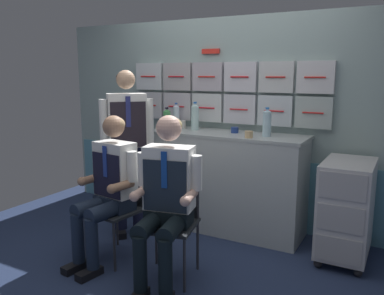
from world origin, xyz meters
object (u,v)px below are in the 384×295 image
Objects in this scene: service_trolley at (346,207)px; folding_chair_left at (123,198)px; folding_chair_center at (173,210)px; sparkling_bottle_green at (195,117)px; crew_member_center at (166,193)px; coffee_cup_white at (235,130)px; crew_member_left at (108,184)px; crew_member_standing at (128,140)px.

service_trolley reaches higher than folding_chair_left.
sparkling_bottle_green reaches higher than folding_chair_center.
sparkling_bottle_green is (-0.41, 1.23, 0.43)m from crew_member_center.
crew_member_center is at bearing -20.80° from folding_chair_left.
coffee_cup_white reaches higher than folding_chair_center.
crew_member_center is at bearing -5.92° from crew_member_left.
service_trolley is at bearing 29.54° from crew_member_left.
crew_member_left is 0.97× the size of crew_member_center.
crew_member_center is 1.37m from sparkling_bottle_green.
folding_chair_left is at bearing -121.56° from coffee_cup_white.
crew_member_standing is at bearing 143.26° from crew_member_center.
crew_member_standing is at bearing 149.77° from folding_chair_center.
crew_member_center is 1.27m from coffee_cup_white.
crew_member_center is at bearing -36.74° from crew_member_standing.
crew_member_center is 0.79× the size of crew_member_standing.
crew_member_center is 4.38× the size of sparkling_bottle_green.
coffee_cup_white is at bearing 170.88° from service_trolley.
crew_member_standing is at bearing 111.22° from crew_member_left.
folding_chair_center is 11.33× the size of coffee_cup_white.
crew_member_standing is (-0.79, 0.46, 0.43)m from folding_chair_center.
folding_chair_center is at bearing -30.23° from crew_member_standing.
crew_member_center is 1.06m from crew_member_standing.
crew_member_standing is 1.06m from coffee_cup_white.
crew_member_center is (0.61, -0.06, 0.03)m from crew_member_left.
folding_chair_center is 0.52× the size of crew_member_standing.
coffee_cup_white is (0.64, 1.17, 0.35)m from crew_member_left.
crew_member_left is 1.27m from sparkling_bottle_green.
service_trolley is 1.02× the size of folding_chair_left.
crew_member_standing is at bearing -123.74° from sparkling_bottle_green.
folding_chair_center is 1.30m from sparkling_bottle_green.
crew_member_standing reaches higher than service_trolley.
folding_chair_left is at bearing -154.28° from service_trolley.
service_trolley is at bearing 25.72° from folding_chair_left.
sparkling_bottle_green is (0.17, 1.00, 0.62)m from folding_chair_left.
service_trolley is at bearing -6.41° from sparkling_bottle_green.
service_trolley is at bearing 12.60° from crew_member_standing.
crew_member_left reaches higher than service_trolley.
folding_chair_left and folding_chair_center have the same top height.
folding_chair_center is 0.25m from crew_member_center.
crew_member_standing reaches higher than folding_chair_center.
coffee_cup_white is (-1.11, 0.18, 0.57)m from service_trolley.
sparkling_bottle_green is (0.41, 0.61, 0.19)m from crew_member_standing.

